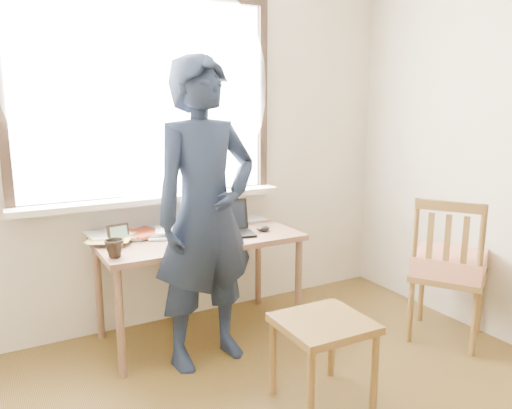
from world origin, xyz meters
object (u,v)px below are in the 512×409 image
desk (199,247)px  laptop (227,226)px  person (206,215)px  work_chair (323,333)px  mug_white (176,226)px  mug_dark (115,248)px  side_chair (449,266)px

desk → laptop: 0.23m
desk → laptop: laptop is taller
laptop → person: bearing=-134.6°
work_chair → mug_white: bearing=107.2°
person → laptop: bearing=37.7°
laptop → person: person is taller
mug_dark → work_chair: (0.86, -0.84, -0.36)m
mug_dark → desk: bearing=17.6°
laptop → mug_dark: bearing=-168.9°
mug_dark → person: person is taller
person → desk: bearing=67.8°
mug_dark → work_chair: bearing=-44.5°
desk → person: (-0.08, -0.31, 0.29)m
laptop → mug_white: (-0.30, 0.18, -0.00)m
work_chair → person: bearing=115.6°
side_chair → work_chair: bearing=-170.8°
work_chair → laptop: bearing=93.9°
desk → work_chair: size_ratio=2.83×
desk → person: person is taller
mug_dark → mug_white: bearing=33.9°
work_chair → person: 0.96m
work_chair → person: (-0.34, 0.72, 0.53)m
mug_dark → person: bearing=-13.7°
desk → work_chair: bearing=-75.7°
desk → side_chair: side_chair is taller
laptop → work_chair: 1.07m
laptop → mug_dark: 0.81m
desk → mug_dark: 0.64m
side_chair → person: person is taller
desk → work_chair: (0.26, -1.03, -0.24)m
mug_white → side_chair: 1.84m
laptop → work_chair: size_ratio=0.78×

